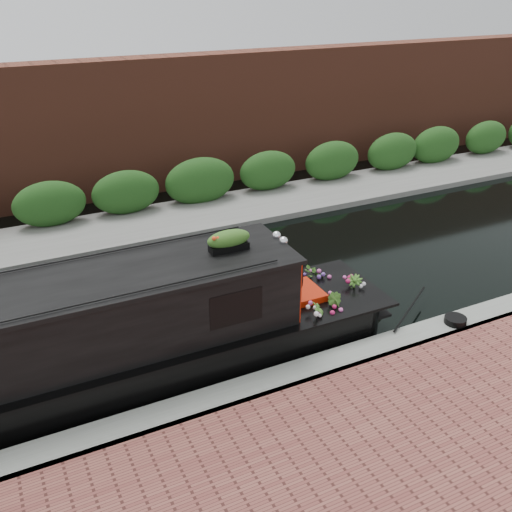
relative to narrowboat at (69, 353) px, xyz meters
name	(u,v)px	position (x,y,z in m)	size (l,w,h in m)	color
ground	(199,299)	(2.88, 1.88, -0.76)	(80.00, 80.00, 0.00)	black
near_bank_coping	(272,392)	(2.88, -1.42, -0.76)	(40.00, 0.60, 0.50)	gray
far_bank_path	(143,228)	(2.88, 6.08, -0.76)	(40.00, 2.40, 0.34)	slate
far_hedge	(134,217)	(2.88, 6.98, -0.76)	(40.00, 1.10, 2.80)	#1F4A18
far_brick_wall	(116,194)	(2.88, 9.08, -0.76)	(40.00, 1.00, 8.00)	brown
narrowboat	(69,353)	(0.00, 0.00, 0.00)	(10.90, 2.01, 2.54)	black
rope_fender	(372,302)	(5.93, 0.00, -0.61)	(0.29, 0.29, 0.36)	brown
coiled_mooring_rope	(455,320)	(6.74, -1.45, -0.45)	(0.41, 0.41, 0.12)	black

